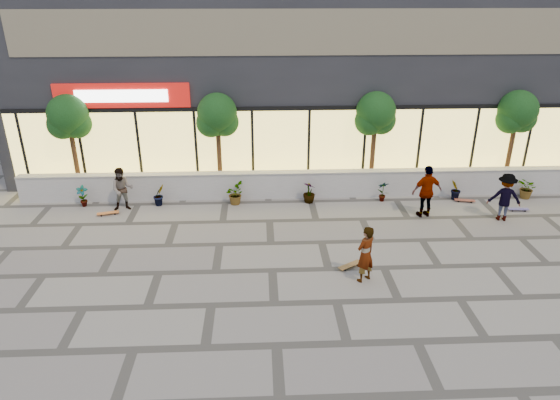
{
  "coord_description": "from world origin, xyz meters",
  "views": [
    {
      "loc": [
        -1.96,
        -10.77,
        7.65
      ],
      "look_at": [
        -1.32,
        3.74,
        1.3
      ],
      "focal_mm": 32.0,
      "sensor_mm": 36.0,
      "label": 1
    }
  ],
  "objects_px": {
    "skateboard_right_near": "(465,200)",
    "skateboard_right_far": "(518,209)",
    "skater_center": "(365,254)",
    "tree_east": "(517,114)",
    "skater_right_near": "(427,191)",
    "tree_mideast": "(376,116)",
    "skater_right_far": "(505,197)",
    "tree_west": "(69,119)",
    "tree_midwest": "(217,118)",
    "skateboard_left": "(108,213)",
    "skateboard_center": "(350,265)",
    "skater_left": "(122,189)"
  },
  "relations": [
    {
      "from": "tree_midwest",
      "to": "skateboard_right_near",
      "type": "relative_size",
      "value": 5.06
    },
    {
      "from": "skater_center",
      "to": "skateboard_right_far",
      "type": "distance_m",
      "value": 7.88
    },
    {
      "from": "skateboard_right_near",
      "to": "skateboard_right_far",
      "type": "height_order",
      "value": "skateboard_right_near"
    },
    {
      "from": "skater_right_near",
      "to": "skateboard_center",
      "type": "xyz_separation_m",
      "value": [
        -3.24,
        -3.37,
        -0.87
      ]
    },
    {
      "from": "skateboard_left",
      "to": "skater_right_far",
      "type": "bearing_deg",
      "value": -18.63
    },
    {
      "from": "skater_center",
      "to": "skateboard_right_near",
      "type": "distance_m",
      "value": 7.18
    },
    {
      "from": "skateboard_left",
      "to": "skateboard_right_far",
      "type": "distance_m",
      "value": 14.86
    },
    {
      "from": "tree_west",
      "to": "skateboard_left",
      "type": "relative_size",
      "value": 4.95
    },
    {
      "from": "tree_west",
      "to": "skateboard_right_near",
      "type": "distance_m",
      "value": 15.17
    },
    {
      "from": "tree_midwest",
      "to": "skateboard_right_near",
      "type": "distance_m",
      "value": 9.87
    },
    {
      "from": "skateboard_right_far",
      "to": "tree_midwest",
      "type": "bearing_deg",
      "value": 172.01
    },
    {
      "from": "tree_midwest",
      "to": "skateboard_center",
      "type": "xyz_separation_m",
      "value": [
        4.14,
        -6.0,
        -2.91
      ]
    },
    {
      "from": "skater_left",
      "to": "skateboard_right_near",
      "type": "height_order",
      "value": "skater_left"
    },
    {
      "from": "skateboard_center",
      "to": "skateboard_left",
      "type": "bearing_deg",
      "value": 121.05
    },
    {
      "from": "tree_east",
      "to": "skateboard_right_near",
      "type": "distance_m",
      "value": 3.94
    },
    {
      "from": "skateboard_right_far",
      "to": "tree_west",
      "type": "bearing_deg",
      "value": 176.03
    },
    {
      "from": "tree_east",
      "to": "skateboard_left",
      "type": "relative_size",
      "value": 4.95
    },
    {
      "from": "skater_center",
      "to": "skateboard_left",
      "type": "distance_m",
      "value": 9.54
    },
    {
      "from": "skater_center",
      "to": "skater_left",
      "type": "xyz_separation_m",
      "value": [
        -7.81,
        5.07,
        -0.02
      ]
    },
    {
      "from": "tree_east",
      "to": "skater_right_near",
      "type": "relative_size",
      "value": 2.07
    },
    {
      "from": "skater_left",
      "to": "skateboard_right_near",
      "type": "xyz_separation_m",
      "value": [
        12.71,
        0.12,
        -0.73
      ]
    },
    {
      "from": "skateboard_left",
      "to": "tree_west",
      "type": "bearing_deg",
      "value": 113.33
    },
    {
      "from": "skateboard_right_near",
      "to": "skateboard_right_far",
      "type": "distance_m",
      "value": 1.86
    },
    {
      "from": "tree_east",
      "to": "skateboard_left",
      "type": "xyz_separation_m",
      "value": [
        -15.4,
        -2.05,
        -2.91
      ]
    },
    {
      "from": "tree_west",
      "to": "skater_right_far",
      "type": "height_order",
      "value": "tree_west"
    },
    {
      "from": "skater_right_near",
      "to": "tree_midwest",
      "type": "bearing_deg",
      "value": -30.37
    },
    {
      "from": "skater_left",
      "to": "skater_right_near",
      "type": "relative_size",
      "value": 0.85
    },
    {
      "from": "skater_right_far",
      "to": "skateboard_right_far",
      "type": "bearing_deg",
      "value": -130.91
    },
    {
      "from": "skateboard_right_near",
      "to": "tree_mideast",
      "type": "bearing_deg",
      "value": 168.83
    },
    {
      "from": "skater_right_far",
      "to": "skateboard_left",
      "type": "xyz_separation_m",
      "value": [
        -13.9,
        0.99,
        -0.78
      ]
    },
    {
      "from": "skater_center",
      "to": "skater_left",
      "type": "distance_m",
      "value": 9.31
    },
    {
      "from": "tree_midwest",
      "to": "skater_right_far",
      "type": "relative_size",
      "value": 2.29
    },
    {
      "from": "tree_east",
      "to": "skater_left",
      "type": "distance_m",
      "value": 15.15
    },
    {
      "from": "tree_east",
      "to": "skater_right_far",
      "type": "height_order",
      "value": "tree_east"
    },
    {
      "from": "tree_east",
      "to": "skateboard_left",
      "type": "height_order",
      "value": "tree_east"
    },
    {
      "from": "tree_mideast",
      "to": "skater_right_far",
      "type": "bearing_deg",
      "value": -37.21
    },
    {
      "from": "tree_midwest",
      "to": "skater_right_near",
      "type": "xyz_separation_m",
      "value": [
        7.38,
        -2.64,
        -2.04
      ]
    },
    {
      "from": "skater_right_near",
      "to": "skateboard_right_far",
      "type": "distance_m",
      "value": 3.68
    },
    {
      "from": "skater_right_near",
      "to": "skateboard_right_far",
      "type": "relative_size",
      "value": 2.51
    },
    {
      "from": "tree_mideast",
      "to": "skateboard_right_far",
      "type": "xyz_separation_m",
      "value": [
        4.95,
        -2.37,
        -2.91
      ]
    },
    {
      "from": "tree_west",
      "to": "tree_mideast",
      "type": "height_order",
      "value": "same"
    },
    {
      "from": "skater_center",
      "to": "skateboard_right_near",
      "type": "xyz_separation_m",
      "value": [
        4.91,
        5.19,
        -0.76
      ]
    },
    {
      "from": "skater_right_far",
      "to": "skater_right_near",
      "type": "bearing_deg",
      "value": 5.54
    },
    {
      "from": "skater_right_near",
      "to": "skateboard_center",
      "type": "height_order",
      "value": "skater_right_near"
    },
    {
      "from": "tree_west",
      "to": "skater_center",
      "type": "bearing_deg",
      "value": -34.04
    },
    {
      "from": "tree_midwest",
      "to": "skateboard_left",
      "type": "xyz_separation_m",
      "value": [
        -3.9,
        -2.05,
        -2.91
      ]
    },
    {
      "from": "tree_east",
      "to": "skateboard_center",
      "type": "relative_size",
      "value": 5.08
    },
    {
      "from": "tree_west",
      "to": "skateboard_center",
      "type": "distance_m",
      "value": 11.72
    },
    {
      "from": "skater_right_far",
      "to": "skateboard_center",
      "type": "bearing_deg",
      "value": 41.06
    },
    {
      "from": "tree_east",
      "to": "skater_right_near",
      "type": "height_order",
      "value": "tree_east"
    }
  ]
}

